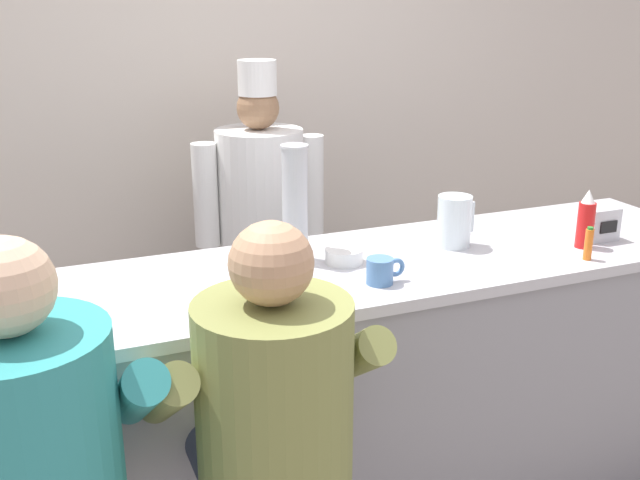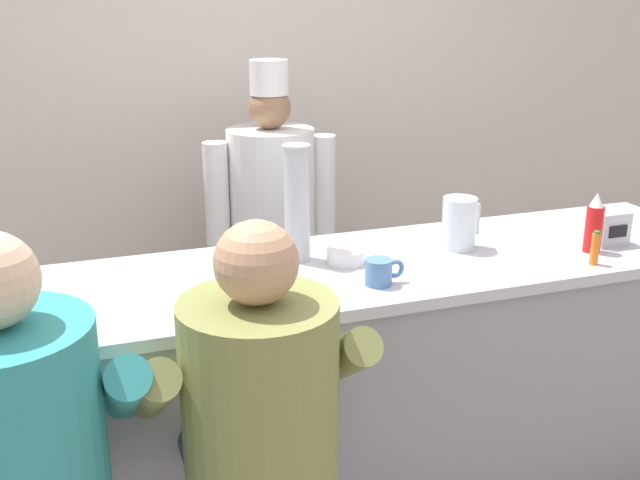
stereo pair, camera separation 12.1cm
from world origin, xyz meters
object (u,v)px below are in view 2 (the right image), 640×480
at_px(diner_seated_teal, 16,456).
at_px(cook_in_whites_near, 272,217).
at_px(coffee_mug_blue, 380,272).
at_px(cup_stack_steel, 297,203).
at_px(napkin_dispenser_chrome, 611,229).
at_px(water_pitcher_clear, 459,223).
at_px(diner_seated_olive, 257,417).
at_px(ketchup_bottle_red, 594,225).
at_px(cereal_bowl, 346,256).
at_px(hot_sauce_bottle_orange, 595,248).

distance_m(diner_seated_teal, cook_in_whites_near, 1.97).
distance_m(coffee_mug_blue, cup_stack_steel, 0.40).
bearing_deg(cup_stack_steel, napkin_dispenser_chrome, -11.52).
distance_m(water_pitcher_clear, diner_seated_teal, 1.69).
bearing_deg(coffee_mug_blue, cook_in_whites_near, 91.10).
distance_m(napkin_dispenser_chrome, cook_in_whites_near, 1.53).
relative_size(cup_stack_steel, diner_seated_olive, 0.30).
bearing_deg(cook_in_whites_near, diner_seated_teal, -123.63).
bearing_deg(ketchup_bottle_red, coffee_mug_blue, -177.28).
bearing_deg(diner_seated_olive, ketchup_bottle_red, 18.56).
xyz_separation_m(cereal_bowl, coffee_mug_blue, (0.03, -0.23, 0.02)).
distance_m(diner_seated_olive, cook_in_whites_near, 1.72).
bearing_deg(cup_stack_steel, cook_in_whites_near, 80.05).
distance_m(hot_sauce_bottle_orange, cereal_bowl, 0.87).
relative_size(diner_seated_olive, cook_in_whites_near, 0.86).
bearing_deg(cook_in_whites_near, ketchup_bottle_red, -52.77).
relative_size(diner_seated_teal, cook_in_whites_near, 0.89).
distance_m(water_pitcher_clear, napkin_dispenser_chrome, 0.58).
xyz_separation_m(water_pitcher_clear, napkin_dispenser_chrome, (0.56, -0.16, -0.03)).
xyz_separation_m(cereal_bowl, diner_seated_olive, (-0.50, -0.65, -0.17)).
bearing_deg(hot_sauce_bottle_orange, diner_seated_teal, -169.51).
bearing_deg(hot_sauce_bottle_orange, cup_stack_steel, 157.87).
height_order(coffee_mug_blue, napkin_dispenser_chrome, napkin_dispenser_chrome).
xyz_separation_m(cup_stack_steel, diner_seated_olive, (-0.35, -0.75, -0.35)).
xyz_separation_m(hot_sauce_bottle_orange, diner_seated_teal, (-1.90, -0.35, -0.18)).
height_order(coffee_mug_blue, cook_in_whites_near, cook_in_whites_near).
xyz_separation_m(diner_seated_teal, cook_in_whites_near, (1.09, 1.64, 0.01)).
height_order(ketchup_bottle_red, cereal_bowl, ketchup_bottle_red).
bearing_deg(cup_stack_steel, water_pitcher_clear, -7.58).
bearing_deg(water_pitcher_clear, diner_seated_olive, -145.04).
bearing_deg(cup_stack_steel, diner_seated_teal, -141.42).
height_order(ketchup_bottle_red, napkin_dispenser_chrome, ketchup_bottle_red).
height_order(water_pitcher_clear, cup_stack_steel, cup_stack_steel).
xyz_separation_m(diner_seated_teal, diner_seated_olive, (0.59, -0.00, -0.02)).
xyz_separation_m(ketchup_bottle_red, diner_seated_teal, (-1.99, -0.47, -0.23)).
bearing_deg(diner_seated_teal, coffee_mug_blue, 20.93).
bearing_deg(water_pitcher_clear, napkin_dispenser_chrome, -15.64).
bearing_deg(ketchup_bottle_red, water_pitcher_clear, 156.09).
bearing_deg(napkin_dispenser_chrome, hot_sauce_bottle_orange, -141.83).
distance_m(coffee_mug_blue, cook_in_whites_near, 1.23).
relative_size(cereal_bowl, cup_stack_steel, 0.32).
distance_m(cup_stack_steel, diner_seated_olive, 0.90).
xyz_separation_m(ketchup_bottle_red, coffee_mug_blue, (-0.87, -0.04, -0.06)).
xyz_separation_m(ketchup_bottle_red, cook_in_whites_near, (-0.89, 1.18, -0.21)).
height_order(cereal_bowl, cup_stack_steel, cup_stack_steel).
height_order(water_pitcher_clear, coffee_mug_blue, water_pitcher_clear).
height_order(ketchup_bottle_red, water_pitcher_clear, ketchup_bottle_red).
bearing_deg(napkin_dispenser_chrome, diner_seated_teal, -166.40).
bearing_deg(diner_seated_olive, hot_sauce_bottle_orange, 15.05).
bearing_deg(coffee_mug_blue, cereal_bowl, 98.31).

